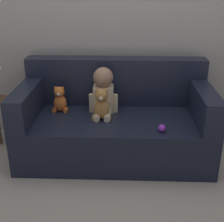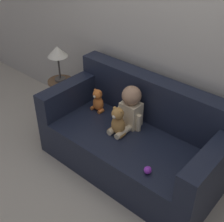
{
  "view_description": "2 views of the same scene",
  "coord_description": "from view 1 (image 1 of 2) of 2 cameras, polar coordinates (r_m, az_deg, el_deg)",
  "views": [
    {
      "loc": [
        0.07,
        -2.55,
        1.53
      ],
      "look_at": [
        -0.02,
        -0.02,
        0.45
      ],
      "focal_mm": 50.0,
      "sensor_mm": 36.0,
      "label": 1
    },
    {
      "loc": [
        1.32,
        -1.79,
        2.18
      ],
      "look_at": [
        -0.19,
        -0.05,
        0.6
      ],
      "focal_mm": 50.0,
      "sensor_mm": 36.0,
      "label": 2
    }
  ],
  "objects": [
    {
      "name": "teddy_bear_brown",
      "position": [
        2.68,
        -1.92,
        1.1
      ],
      "size": [
        0.16,
        0.13,
        0.28
      ],
      "color": "#AD7A3D",
      "rests_on": "couch"
    },
    {
      "name": "toy_ball",
      "position": [
        2.53,
        9.12,
        -3.1
      ],
      "size": [
        0.06,
        0.06,
        0.06
      ],
      "color": "purple",
      "rests_on": "couch"
    },
    {
      "name": "couch",
      "position": [
        2.88,
        0.53,
        -2.06
      ],
      "size": [
        1.69,
        0.84,
        0.84
      ],
      "color": "black",
      "rests_on": "ground_plane"
    },
    {
      "name": "wall_back",
      "position": [
        3.06,
        0.86,
        18.85
      ],
      "size": [
        8.0,
        0.05,
        2.6
      ],
      "color": "#ADA89E",
      "rests_on": "ground_plane"
    },
    {
      "name": "ground_plane",
      "position": [
        2.97,
        0.47,
        -7.84
      ],
      "size": [
        12.0,
        12.0,
        0.0
      ],
      "primitive_type": "plane",
      "color": "#B7AD99"
    },
    {
      "name": "plush_toy_side",
      "position": [
        2.89,
        -9.51,
        2.03
      ],
      "size": [
        0.14,
        0.11,
        0.24
      ],
      "color": "orange",
      "rests_on": "couch"
    },
    {
      "name": "person_baby",
      "position": [
        2.82,
        -1.61,
        3.57
      ],
      "size": [
        0.26,
        0.35,
        0.41
      ],
      "color": "beige",
      "rests_on": "couch"
    }
  ]
}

